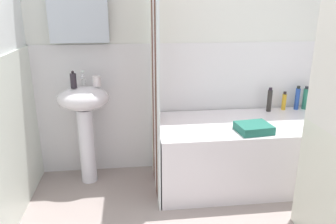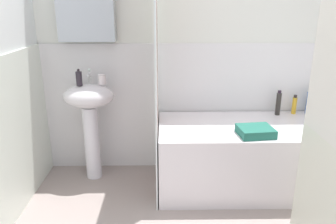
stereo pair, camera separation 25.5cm
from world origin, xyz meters
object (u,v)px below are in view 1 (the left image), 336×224
Objects in this scene: lotion_bottle at (306,98)px; towel_folded at (254,128)px; soap_dispenser at (73,80)px; shampoo_bottle at (297,98)px; conditioner_bottle at (269,100)px; toothbrush_cup at (97,81)px; sink at (84,114)px; bathtub at (245,152)px; body_wash_bottle at (284,101)px.

towel_folded is (-0.71, -0.52, -0.07)m from lotion_bottle.
soap_dispenser is 0.65× the size of lotion_bottle.
shampoo_bottle is (-0.09, -0.00, 0.00)m from lotion_bottle.
soap_dispenser is 1.78m from conditioner_bottle.
soap_dispenser is at bearing -176.21° from conditioner_bottle.
toothbrush_cup reaches higher than lotion_bottle.
toothbrush_cup reaches higher than sink.
soap_dispenser is 1.60m from bathtub.
soap_dispenser reaches higher than shampoo_bottle.
lotion_bottle reaches higher than towel_folded.
toothbrush_cup is 1.34m from towel_folded.
soap_dispenser is 0.09× the size of bathtub.
towel_folded is at bearing -16.38° from sink.
sink is 3.38× the size of towel_folded.
shampoo_bottle reaches higher than bathtub.
bathtub is 6.85× the size of conditioner_bottle.
body_wash_bottle is 0.68× the size of towel_folded.
soap_dispenser is 2.15m from lotion_bottle.
bathtub is 6.78× the size of shampoo_bottle.
toothbrush_cup is 1.87m from shampoo_bottle.
towel_folded is (-0.49, -0.52, -0.05)m from body_wash_bottle.
lotion_bottle is at bearing 3.14° from shampoo_bottle.
lotion_bottle reaches higher than bathtub.
body_wash_bottle is at bearing -179.64° from lotion_bottle.
shampoo_bottle is (2.04, 0.14, -0.26)m from soap_dispenser.
toothbrush_cup is (0.12, 0.03, 0.28)m from sink.
shampoo_bottle is at bearing 39.77° from towel_folded.
conditioner_bottle is at bearing 41.96° from bathtub.
lotion_bottle is at bearing 0.36° from body_wash_bottle.
bathtub is 0.39m from towel_folded.
shampoo_bottle reaches higher than body_wash_bottle.
shampoo_bottle is at bearing 2.75° from toothbrush_cup.
towel_folded is at bearing -143.76° from lotion_bottle.
shampoo_bottle is at bearing 3.41° from sink.
sink is at bearing -166.60° from toothbrush_cup.
body_wash_bottle is 0.78× the size of conditioner_bottle.
sink is 2.07m from lotion_bottle.
sink is at bearing -176.89° from conditioner_bottle.
conditioner_bottle reaches higher than lotion_bottle.
toothbrush_cup is 1.43m from bathtub.
conditioner_bottle is 0.60m from towel_folded.
body_wash_bottle is at bearing 46.52° from towel_folded.
bathtub is at bearing -138.04° from conditioner_bottle.
body_wash_bottle is (0.46, 0.30, 0.37)m from bathtub.
conditioner_bottle is (1.57, 0.06, -0.24)m from toothbrush_cup.
shampoo_bottle is 0.29m from conditioner_bottle.
soap_dispenser is (-0.06, -0.02, 0.30)m from sink.
sink is 1.41m from towel_folded.
sink is at bearing -176.59° from shampoo_bottle.
lotion_bottle is 0.96× the size of shampoo_bottle.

